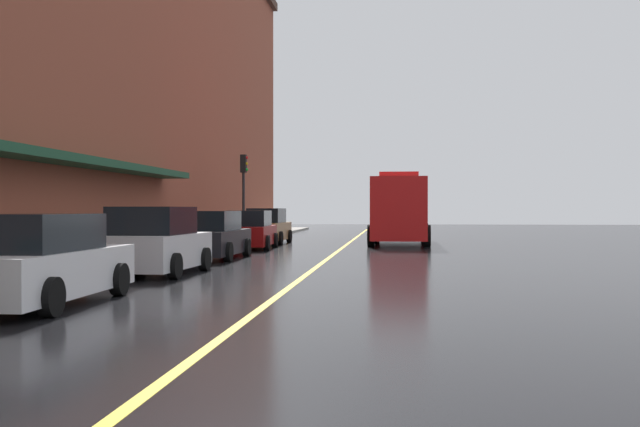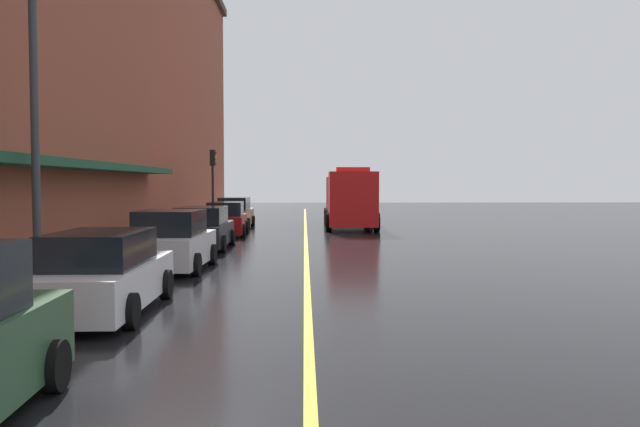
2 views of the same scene
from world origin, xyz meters
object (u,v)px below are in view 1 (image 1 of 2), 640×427
Objects in this scene: parked_car_2 at (155,243)px; parked_car_4 at (250,231)px; parked_car_3 at (210,236)px; parking_meter_1 at (150,230)px; parked_car_5 at (267,227)px; parked_car_1 at (38,262)px; fire_truck at (400,211)px; traffic_light_near at (244,180)px.

parked_car_4 is at bearing 1.62° from parked_car_2.
parking_meter_1 is (-1.33, -2.32, 0.28)m from parked_car_3.
parked_car_5 is 3.26× the size of parking_meter_1.
parked_car_2 reaches higher than parked_car_1.
parked_car_5 is at bearing -0.51° from parked_car_1.
parked_car_5 reaches higher than parked_car_3.
traffic_light_near reaches higher than fire_truck.
parked_car_5 is 6.61m from fire_truck.
parking_meter_1 is at bearing -90.25° from traffic_light_near.
traffic_light_near is (0.06, 14.29, 2.10)m from parking_meter_1.
parked_car_2 is 18.33m from traffic_light_near.
parked_car_1 is 1.01× the size of parked_car_3.
traffic_light_near is at bearing 11.85° from parked_car_4.
parked_car_3 is 2.69m from parking_meter_1.
parked_car_1 is at bearing -178.68° from parked_car_2.
parking_meter_1 is at bearing 168.18° from parked_car_4.
parked_car_4 is (0.07, 12.55, -0.05)m from parked_car_2.
traffic_light_near is (-1.27, 11.97, 2.38)m from parked_car_3.
parking_meter_1 is (-1.33, 10.11, 0.29)m from parked_car_1.
parked_car_1 reaches higher than parking_meter_1.
parked_car_2 is 6.16m from parked_car_3.
parking_meter_1 is 0.31× the size of traffic_light_near.
parked_car_2 reaches higher than parked_car_4.
fire_truck reaches higher than parked_car_4.
traffic_light_near is at bearing -88.97° from fire_truck.
traffic_light_near is (-1.40, 5.58, 2.38)m from parked_car_4.
parked_car_4 is 1.08× the size of traffic_light_near.
traffic_light_near reaches higher than parked_car_1.
parked_car_3 is at bearing -27.77° from fire_truck.
parked_car_2 is at bearing -1.11° from parked_car_1.
parked_car_1 is 12.43m from parked_car_3.
parked_car_5 reaches higher than parked_car_4.
parked_car_2 reaches higher than parked_car_5.
parked_car_3 reaches higher than parking_meter_1.
parked_car_4 is at bearing -48.03° from fire_truck.
traffic_light_near is (-1.27, 24.40, 2.39)m from parked_car_1.
parked_car_2 reaches higher than parking_meter_1.
parked_car_2 is at bearing -85.79° from traffic_light_near.
parked_car_2 is 12.55m from parked_car_4.
fire_truck is (6.42, 5.59, 0.84)m from parked_car_4.
parked_car_2 is 0.45× the size of fire_truck.
parked_car_3 is at bearing 176.50° from parked_car_4.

